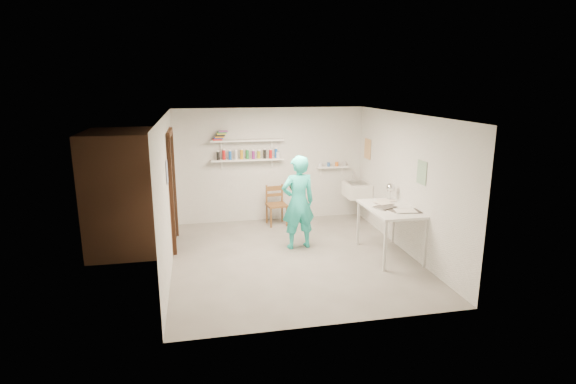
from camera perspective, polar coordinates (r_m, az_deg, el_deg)
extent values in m
cube|color=slate|center=(7.74, 0.60, -8.34)|extent=(4.00, 4.50, 0.02)
cube|color=silver|center=(7.19, 0.65, 9.83)|extent=(4.00, 4.50, 0.02)
cube|color=silver|center=(9.55, -2.24, 3.47)|extent=(4.00, 0.02, 2.40)
cube|color=silver|center=(5.27, 5.83, -5.13)|extent=(4.00, 0.02, 2.40)
cube|color=silver|center=(7.23, -15.14, -0.34)|extent=(0.02, 4.50, 2.40)
cube|color=silver|center=(8.03, 14.78, 1.06)|extent=(0.02, 4.50, 2.40)
cube|color=black|center=(8.30, -14.51, 0.05)|extent=(0.02, 0.90, 2.00)
cube|color=brown|center=(8.36, -19.39, 0.15)|extent=(1.40, 1.50, 2.10)
cube|color=brown|center=(8.12, -14.82, 7.28)|extent=(0.06, 1.05, 0.10)
cube|color=brown|center=(7.81, -14.53, -0.79)|extent=(0.06, 0.10, 2.00)
cube|color=brown|center=(8.78, -14.24, 0.81)|extent=(0.06, 0.10, 2.00)
cube|color=white|center=(9.33, -5.16, 4.11)|extent=(1.50, 0.22, 0.03)
cube|color=white|center=(9.27, -5.21, 6.55)|extent=(1.50, 0.22, 0.03)
cube|color=white|center=(9.79, 5.68, 3.18)|extent=(0.70, 0.14, 0.03)
cube|color=#334C7F|center=(7.21, -15.11, 2.47)|extent=(0.01, 0.28, 0.36)
cube|color=#995933|center=(9.58, 10.06, 5.42)|extent=(0.01, 0.34, 0.42)
cube|color=#3F724C|center=(7.49, 16.61, 2.38)|extent=(0.01, 0.30, 0.38)
cube|color=white|center=(9.56, 8.74, 0.27)|extent=(0.48, 0.60, 0.30)
imported|color=#29CEBD|center=(7.93, 1.30, -1.33)|extent=(0.66, 0.48, 1.68)
cylinder|color=#CEBA8C|center=(8.07, 1.18, 1.00)|extent=(0.30, 0.08, 0.30)
cube|color=brown|center=(9.32, -1.45, -1.66)|extent=(0.44, 0.42, 0.85)
cube|color=silver|center=(7.87, 12.79, -4.94)|extent=(0.77, 1.28, 0.85)
sphere|color=silver|center=(8.23, 12.92, 0.56)|extent=(0.16, 0.16, 0.16)
cylinder|color=black|center=(9.27, -9.09, 4.56)|extent=(0.06, 0.06, 0.17)
cylinder|color=red|center=(9.27, -8.31, 4.59)|extent=(0.06, 0.06, 0.17)
cylinder|color=blue|center=(9.28, -7.52, 4.62)|extent=(0.06, 0.06, 0.17)
cylinder|color=white|center=(9.29, -6.74, 4.66)|extent=(0.06, 0.06, 0.17)
cylinder|color=orange|center=(9.30, -5.95, 4.69)|extent=(0.06, 0.06, 0.17)
cylinder|color=#268C3F|center=(9.32, -5.17, 4.72)|extent=(0.06, 0.06, 0.17)
cylinder|color=#8C268C|center=(9.33, -4.39, 4.75)|extent=(0.06, 0.06, 0.17)
cylinder|color=gold|center=(9.35, -3.62, 4.78)|extent=(0.06, 0.06, 0.17)
cylinder|color=black|center=(9.36, -2.84, 4.81)|extent=(0.06, 0.06, 0.17)
cylinder|color=red|center=(9.38, -2.07, 4.83)|extent=(0.06, 0.06, 0.17)
cylinder|color=blue|center=(9.41, -1.30, 4.86)|extent=(0.06, 0.06, 0.17)
cube|color=red|center=(9.22, -8.94, 6.58)|extent=(0.18, 0.14, 0.03)
cube|color=#1933A5|center=(9.22, -8.83, 6.76)|extent=(0.18, 0.14, 0.03)
cube|color=orange|center=(9.22, -8.71, 6.94)|extent=(0.18, 0.14, 0.03)
cube|color=black|center=(9.22, -8.59, 7.12)|extent=(0.18, 0.14, 0.03)
cube|color=yellow|center=(9.21, -8.47, 7.30)|extent=(0.18, 0.14, 0.03)
cube|color=#338C4C|center=(9.21, -8.35, 7.47)|extent=(0.18, 0.14, 0.03)
cube|color=#8C3F8C|center=(9.21, -8.23, 7.65)|extent=(0.18, 0.14, 0.03)
cylinder|color=silver|center=(9.72, 4.53, 3.49)|extent=(0.07, 0.07, 0.09)
cylinder|color=#335999|center=(9.75, 5.31, 3.51)|extent=(0.07, 0.07, 0.09)
cylinder|color=orange|center=(9.80, 6.08, 3.54)|extent=(0.07, 0.07, 0.09)
cylinder|color=#999999|center=(9.84, 6.84, 3.56)|extent=(0.07, 0.07, 0.09)
cube|color=silver|center=(7.75, 12.96, -1.93)|extent=(0.30, 0.22, 0.00)
cube|color=#4C4742|center=(7.74, 12.96, -1.90)|extent=(0.30, 0.22, 0.00)
cube|color=beige|center=(7.74, 12.96, -1.87)|extent=(0.30, 0.22, 0.00)
cube|color=#383330|center=(7.74, 12.96, -1.84)|extent=(0.30, 0.22, 0.00)
cube|color=silver|center=(7.74, 12.96, -1.81)|extent=(0.30, 0.22, 0.00)
cube|color=silver|center=(7.74, 12.97, -1.79)|extent=(0.30, 0.22, 0.00)
cube|color=#4C4742|center=(7.74, 12.97, -1.76)|extent=(0.30, 0.22, 0.00)
cube|color=beige|center=(7.74, 12.97, -1.73)|extent=(0.30, 0.22, 0.00)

